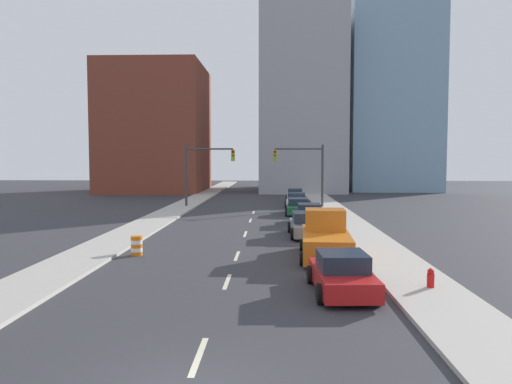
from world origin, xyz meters
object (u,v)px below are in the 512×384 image
Objects in this scene: traffic_signal_right at (308,166)px; sedan_silver at (295,196)px; sedan_green at (298,207)px; traffic_signal_left at (201,166)px; sedan_red at (342,274)px; sedan_black at (309,215)px; sedan_white at (296,200)px; pickup_truck_orange at (326,239)px; sedan_gray at (305,225)px; traffic_barrel at (137,246)px; fire_hydrant at (431,280)px.

traffic_signal_right reaches higher than sedan_silver.
traffic_signal_right is 1.27× the size of sedan_green.
traffic_signal_left is 1.37× the size of sedan_red.
sedan_white is (-0.34, 13.03, -0.03)m from sedan_black.
pickup_truck_orange reaches higher than sedan_black.
traffic_signal_left is at bearing 115.33° from sedan_gray.
sedan_red is at bearing -88.07° from sedan_silver.
sedan_white is at bearing 87.72° from sedan_red.
traffic_signal_left is 1.39× the size of sedan_white.
sedan_red is 1.02× the size of sedan_silver.
traffic_barrel is (0.43, -24.44, -3.53)m from traffic_signal_left.
sedan_red is (-3.18, -0.30, 0.25)m from fire_hydrant.
traffic_signal_right is 7.30× the size of fire_hydrant.
sedan_silver is at bearing 87.65° from sedan_gray.
pickup_truck_orange is 1.23× the size of sedan_gray.
pickup_truck_orange is 18.79m from sedan_green.
sedan_green is 1.10× the size of sedan_white.
pickup_truck_orange reaches higher than sedan_green.
traffic_barrel is at bearing -127.29° from sedan_black.
sedan_black is 0.97× the size of sedan_green.
sedan_gray is 1.03× the size of sedan_black.
sedan_silver is (0.09, 5.46, 0.03)m from sedan_white.
sedan_gray is at bearing 36.50° from traffic_barrel.
sedan_white is (-0.24, 25.47, -0.26)m from pickup_truck_orange.
traffic_signal_left is at bearing 114.45° from pickup_truck_orange.
sedan_red is at bearing -35.61° from traffic_barrel.
sedan_silver is (-0.95, 6.29, -3.33)m from traffic_signal_right.
sedan_red is at bearing -87.32° from sedan_green.
fire_hydrant is 3.21m from sedan_red.
traffic_signal_right reaches higher than sedan_white.
sedan_white reaches higher than traffic_barrel.
traffic_signal_left is at bearing 91.00° from traffic_barrel.
traffic_barrel reaches higher than fire_hydrant.
pickup_truck_orange is (9.64, -24.64, -3.10)m from traffic_signal_left.
traffic_signal_right is 1.31× the size of sedan_black.
sedan_red is at bearing -174.59° from fire_hydrant.
traffic_signal_left is 32.61m from sedan_red.
sedan_white is at bearing 96.08° from fire_hydrant.
traffic_barrel is at bearing -106.40° from sedan_white.
sedan_gray is 1.00× the size of sedan_green.
sedan_red is 0.93× the size of sedan_gray.
sedan_silver is at bearing 87.54° from sedan_red.
traffic_barrel is 0.22× the size of sedan_white.
fire_hydrant is at bearing -80.02° from sedan_green.
sedan_silver is at bearing 73.58° from traffic_barrel.
traffic_barrel is at bearing -144.93° from sedan_gray.
sedan_silver is at bearing 95.05° from fire_hydrant.
sedan_red is (9.57, -30.99, -3.35)m from traffic_signal_left.
sedan_green is 12.14m from sedan_silver.
sedan_red reaches higher than traffic_barrel.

